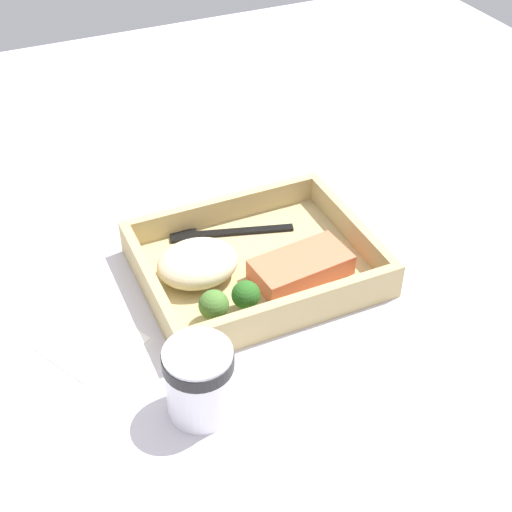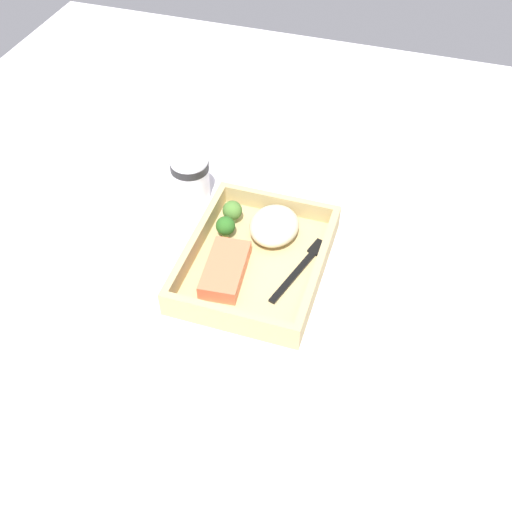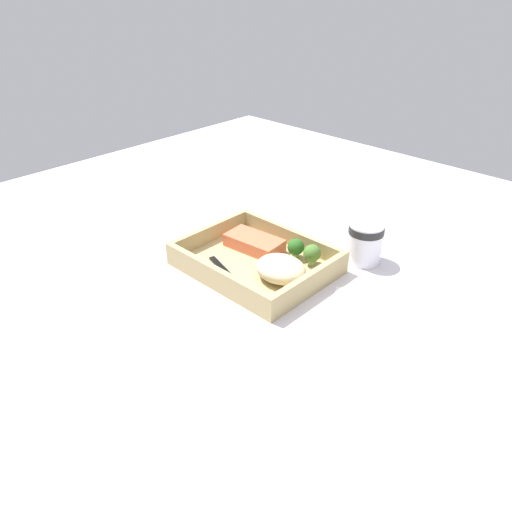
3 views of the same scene
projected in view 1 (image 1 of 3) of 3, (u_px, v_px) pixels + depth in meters
The scene contains 10 objects.
ground_plane at pixel (256, 279), 87.58cm from camera, with size 160.00×160.00×2.00cm, color silver.
takeout_tray at pixel (256, 269), 86.57cm from camera, with size 27.46×21.74×1.20cm, color tan.
tray_rim at pixel (256, 255), 85.11cm from camera, with size 27.46×21.74×3.40cm.
salmon_fillet at pixel (301, 267), 83.99cm from camera, with size 11.59×5.97×2.59cm, color #E36A46.
mashed_potatoes at pixel (198, 263), 83.30cm from camera, with size 9.71×8.23×4.15cm, color beige.
broccoli_floret_1 at pixel (214, 306), 77.30cm from camera, with size 3.38×3.38×4.16cm.
broccoli_floret_2 at pixel (246, 295), 78.67cm from camera, with size 3.25×3.25×4.02cm.
fork at pixel (223, 233), 90.86cm from camera, with size 15.61×6.12×0.44cm.
paper_cup at pixel (199, 378), 68.12cm from camera, with size 6.88×6.88×8.12cm.
receipt_slip at pixel (83, 337), 78.41cm from camera, with size 8.90×12.08×0.24cm, color white.
Camera 1 is at (27.02, 60.12, 56.75)cm, focal length 50.00 mm.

